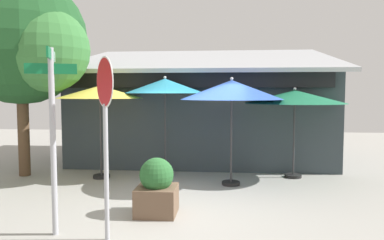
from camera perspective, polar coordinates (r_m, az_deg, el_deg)
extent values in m
cube|color=#9E9B93|center=(7.64, -0.87, -13.12)|extent=(28.00, 28.00, 0.10)
cube|color=#333D42|center=(12.58, 1.75, 0.80)|extent=(7.97, 4.83, 2.95)
cube|color=#B7BABF|center=(12.46, 1.73, 9.53)|extent=(8.47, 5.45, 1.20)
cube|color=black|center=(10.10, 0.88, 6.34)|extent=(7.37, 0.16, 0.44)
cylinder|color=#A8AAB2|center=(6.03, -21.00, -3.35)|extent=(0.09, 0.09, 2.92)
cube|color=#116B38|center=(6.01, -21.35, 9.62)|extent=(0.29, 0.73, 0.16)
cube|color=#116B38|center=(6.00, -21.29, 7.53)|extent=(0.73, 0.29, 0.16)
cube|color=white|center=(6.42, -20.90, 9.27)|extent=(0.05, 0.07, 0.16)
cylinder|color=#A8AAB2|center=(5.63, -13.32, -8.10)|extent=(0.07, 0.07, 2.07)
cylinder|color=white|center=(5.51, -13.56, 5.82)|extent=(0.46, 0.62, 0.76)
cylinder|color=red|center=(5.51, -13.56, 5.82)|extent=(0.44, 0.59, 0.71)
cylinder|color=black|center=(9.96, -14.04, -8.58)|extent=(0.44, 0.44, 0.08)
cylinder|color=#333335|center=(9.79, -14.14, -2.67)|extent=(0.05, 0.05, 2.15)
cone|color=#EAD14C|center=(9.72, -14.27, 4.29)|extent=(2.23, 2.23, 0.33)
sphere|color=silver|center=(9.72, -14.29, 5.43)|extent=(0.08, 0.08, 0.08)
cylinder|color=black|center=(9.97, -4.20, -8.46)|extent=(0.44, 0.44, 0.08)
cylinder|color=#333335|center=(9.79, -4.23, -2.17)|extent=(0.05, 0.05, 2.28)
cone|color=#2D99BC|center=(9.73, -4.27, 5.36)|extent=(2.16, 2.16, 0.39)
sphere|color=silver|center=(9.74, -4.28, 6.68)|extent=(0.08, 0.08, 0.08)
cylinder|color=black|center=(9.01, 6.12, -9.85)|extent=(0.44, 0.44, 0.08)
cylinder|color=#333335|center=(8.82, 6.18, -3.38)|extent=(0.05, 0.05, 2.13)
cone|color=#2D56B7|center=(8.74, 6.24, 4.74)|extent=(2.47, 2.47, 0.46)
sphere|color=silver|center=(8.75, 6.25, 6.46)|extent=(0.08, 0.08, 0.08)
cylinder|color=black|center=(10.09, 15.60, -8.44)|extent=(0.44, 0.44, 0.08)
cylinder|color=#333335|center=(9.93, 15.71, -3.00)|extent=(0.05, 0.05, 2.01)
cone|color=#1E724C|center=(9.85, 15.85, 3.54)|extent=(2.63, 2.63, 0.35)
sphere|color=silver|center=(9.85, 15.87, 4.74)|extent=(0.08, 0.08, 0.08)
cylinder|color=brown|center=(10.77, -24.95, -1.75)|extent=(0.30, 0.30, 2.36)
sphere|color=#1E4C23|center=(10.82, -25.37, 11.41)|extent=(3.45, 3.45, 3.45)
sphere|color=#387538|center=(9.95, -21.81, 10.17)|extent=(2.11, 2.11, 2.11)
cube|color=brown|center=(6.87, -5.56, -12.46)|extent=(0.73, 0.73, 0.52)
sphere|color=#28602D|center=(6.75, -5.59, -8.57)|extent=(0.63, 0.63, 0.63)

